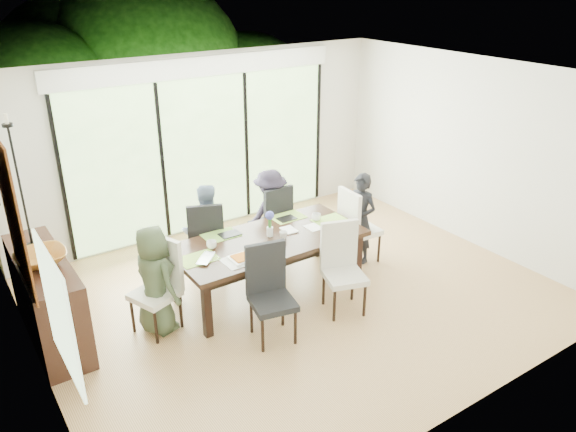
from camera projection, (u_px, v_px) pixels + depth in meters
floor at (299, 295)px, 7.07m from camera, size 6.00×5.00×0.01m
ceiling at (301, 78)px, 5.97m from camera, size 6.00×5.00×0.01m
wall_back at (204, 144)px, 8.43m from camera, size 6.00×0.02×2.70m
wall_front at (475, 290)px, 4.62m from camera, size 6.00×0.02×2.70m
wall_left at (23, 266)px, 4.98m from camera, size 0.02×5.00×2.70m
wall_right at (471, 152)px, 8.06m from camera, size 0.02×5.00×2.70m
glass_doors at (206, 155)px, 8.46m from camera, size 4.20×0.02×2.30m
blinds_header at (201, 67)px, 7.92m from camera, size 4.40×0.06×0.28m
mullion_a at (62, 182)px, 7.38m from camera, size 0.05×0.04×2.30m
mullion_b at (162, 163)px, 8.09m from camera, size 0.05×0.04×2.30m
mullion_c at (246, 147)px, 8.81m from camera, size 0.05×0.04×2.30m
mullion_d at (318, 134)px, 9.52m from camera, size 0.05×0.04×2.30m
side_window at (59, 313)px, 4.03m from camera, size 0.02×0.90×1.00m
deck at (186, 210)px, 9.67m from camera, size 6.00×1.80×0.10m
rail_top at (165, 165)px, 10.03m from camera, size 6.00×0.08×0.06m
foliage_left at (37, 118)px, 9.51m from camera, size 3.20×3.20×3.20m
foliage_mid at (146, 79)px, 10.94m from camera, size 4.00×4.00×4.00m
foliage_right at (247, 102)px, 11.47m from camera, size 2.80×2.80×2.80m
foliage_far at (85, 88)px, 11.03m from camera, size 3.60×3.60×3.60m
table_top at (269, 241)px, 6.88m from camera, size 2.37×1.09×0.06m
table_apron at (269, 247)px, 6.92m from camera, size 2.18×0.89×0.10m
table_leg_fl at (207, 310)px, 6.16m from camera, size 0.09×0.09×0.68m
table_leg_fr at (357, 258)px, 7.26m from camera, size 0.09×0.09×0.68m
table_leg_bl at (175, 277)px, 6.81m from camera, size 0.09×0.09×0.68m
table_leg_br at (318, 234)px, 7.91m from camera, size 0.09×0.09×0.68m
chair_left_end at (154, 288)px, 6.19m from camera, size 0.59×0.59×1.09m
chair_right_end at (361, 224)px, 7.72m from camera, size 0.48×0.48×1.09m
chair_far_left at (206, 237)px, 7.37m from camera, size 0.59×0.59×1.09m
chair_far_right at (270, 219)px, 7.88m from camera, size 0.47×0.47×1.09m
chair_near_left at (273, 296)px, 6.04m from camera, size 0.54×0.54×1.09m
chair_near_right at (345, 270)px, 6.55m from camera, size 0.57×0.57×1.09m
person_left_end at (155, 280)px, 6.16m from camera, size 0.52×0.67×1.28m
person_right_end at (360, 218)px, 7.67m from camera, size 0.50×0.67×1.28m
person_far_left at (206, 231)px, 7.31m from camera, size 0.66×0.49×1.28m
person_far_right at (271, 214)px, 7.82m from camera, size 0.61×0.41×1.28m
placemat_left at (198, 259)px, 6.39m from camera, size 0.44×0.32×0.01m
placemat_right at (330, 220)px, 7.36m from camera, size 0.44×0.32×0.01m
placemat_far_l at (221, 235)px, 6.94m from camera, size 0.44×0.32×0.01m
placemat_far_r at (288, 217)px, 7.45m from camera, size 0.44×0.32×0.01m
placemat_paper at (242, 260)px, 6.36m from camera, size 0.44×0.32×0.01m
tablet_far_l at (230, 234)px, 6.95m from camera, size 0.26×0.18×0.01m
tablet_far_r at (287, 219)px, 7.39m from camera, size 0.24×0.17×0.01m
papers at (317, 226)px, 7.19m from camera, size 0.30×0.22×0.00m
platter_base at (242, 259)px, 6.36m from camera, size 0.26×0.26×0.02m
platter_snacks at (242, 257)px, 6.35m from camera, size 0.20×0.20×0.01m
vase at (270, 232)px, 6.91m from camera, size 0.08×0.08×0.12m
hyacinth_stems at (270, 223)px, 6.86m from camera, size 0.04×0.04×0.16m
hyacinth_blooms at (270, 215)px, 6.82m from camera, size 0.11×0.11×0.11m
laptop at (210, 259)px, 6.36m from camera, size 0.38×0.38×0.03m
cup_a at (212, 245)px, 6.61m from camera, size 0.17×0.17×0.09m
cup_b at (283, 235)px, 6.85m from camera, size 0.11×0.11×0.09m
cup_c at (316, 217)px, 7.34m from camera, size 0.14×0.14×0.09m
book at (283, 231)px, 7.03m from camera, size 0.18×0.23×0.02m
sideboard at (48, 299)px, 6.10m from camera, size 0.48×1.72×0.97m
bowl at (41, 258)px, 5.80m from camera, size 0.51×0.51×0.12m
candlestick_base at (32, 245)px, 6.16m from camera, size 0.11×0.11×0.04m
candlestick_shaft at (20, 187)px, 5.88m from camera, size 0.03×0.03×1.35m
candlestick_pan at (7, 125)px, 5.61m from camera, size 0.11×0.11×0.03m
candle at (6, 119)px, 5.59m from camera, size 0.04×0.04×0.11m
tapestry at (12, 214)px, 5.17m from camera, size 0.02×1.00×1.50m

